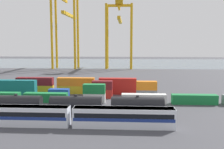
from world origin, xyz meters
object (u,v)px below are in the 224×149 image
at_px(shipping_container_5, 194,99).
at_px(freight_tank_row, 46,104).
at_px(gantry_crane_central, 119,27).
at_px(shipping_container_14, 146,94).
at_px(shipping_container_21, 118,90).
at_px(shipping_container_17, 35,89).
at_px(passenger_train, 71,116).
at_px(gantry_crane_west, 66,23).

bearing_deg(shipping_container_5, freight_tank_row, -163.85).
bearing_deg(gantry_crane_central, shipping_container_14, -83.28).
bearing_deg(freight_tank_row, shipping_container_21, 55.78).
relative_size(freight_tank_row, shipping_container_17, 4.58).
distance_m(shipping_container_14, gantry_crane_central, 100.47).
distance_m(shipping_container_5, shipping_container_21, 24.86).
height_order(freight_tank_row, shipping_container_21, freight_tank_row).
distance_m(shipping_container_5, shipping_container_17, 50.31).
bearing_deg(passenger_train, gantry_crane_central, 87.53).
height_order(freight_tank_row, shipping_container_14, freight_tank_row).
bearing_deg(shipping_container_21, freight_tank_row, -124.22).
relative_size(shipping_container_14, gantry_crane_west, 0.12).
distance_m(passenger_train, gantry_crane_west, 129.64).
distance_m(passenger_train, shipping_container_17, 38.86).
bearing_deg(shipping_container_14, passenger_train, -121.56).
distance_m(passenger_train, shipping_container_5, 35.73).
bearing_deg(shipping_container_14, shipping_container_5, -27.38).
bearing_deg(gantry_crane_central, gantry_crane_west, -179.08).
relative_size(shipping_container_5, shipping_container_21, 1.00).
xyz_separation_m(shipping_container_21, gantry_crane_west, (-37.92, 89.38, 28.80)).
height_order(shipping_container_5, gantry_crane_central, gantry_crane_central).
relative_size(freight_tank_row, gantry_crane_west, 1.11).
relative_size(passenger_train, shipping_container_21, 3.34).
height_order(passenger_train, gantry_crane_central, gantry_crane_central).
relative_size(passenger_train, shipping_container_14, 6.69).
xyz_separation_m(passenger_train, shipping_container_14, (16.68, 27.15, -0.84)).
bearing_deg(freight_tank_row, passenger_train, -50.01).
height_order(freight_tank_row, gantry_crane_west, gantry_crane_west).
relative_size(passenger_train, gantry_crane_west, 0.81).
height_order(shipping_container_17, gantry_crane_west, gantry_crane_west).
height_order(shipping_container_21, gantry_crane_central, gantry_crane_central).
height_order(shipping_container_21, gantry_crane_west, gantry_crane_west).
distance_m(shipping_container_14, gantry_crane_west, 110.44).
bearing_deg(passenger_train, gantry_crane_west, 103.76).
distance_m(freight_tank_row, shipping_container_21, 28.66).
distance_m(shipping_container_17, gantry_crane_central, 96.88).
distance_m(shipping_container_5, gantry_crane_west, 121.60).
bearing_deg(shipping_container_21, shipping_container_5, -31.15).
height_order(shipping_container_5, shipping_container_17, same).
distance_m(passenger_train, shipping_container_21, 34.49).
bearing_deg(shipping_container_14, gantry_crane_west, 116.03).
bearing_deg(freight_tank_row, shipping_container_5, 16.15).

